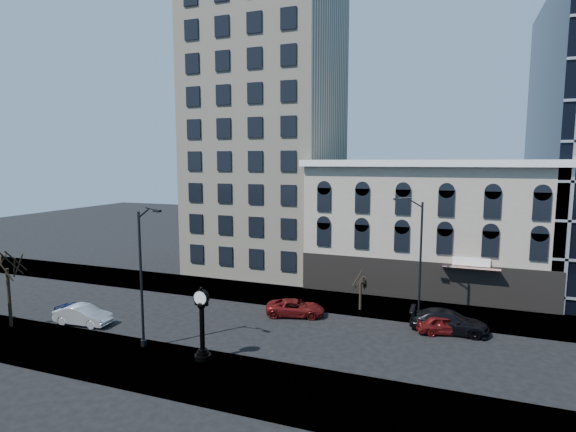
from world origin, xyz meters
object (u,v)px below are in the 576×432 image
at_px(car_near_b, 83,315).
at_px(car_near_a, 80,312).
at_px(street_clock, 202,327).
at_px(street_lamp_near, 146,240).

bearing_deg(car_near_b, car_near_a, 57.95).
relative_size(street_clock, street_lamp_near, 0.48).
height_order(street_clock, car_near_a, street_clock).
distance_m(street_clock, car_near_b, 12.13).
xyz_separation_m(street_clock, car_near_b, (-11.82, 2.25, -1.47)).
distance_m(street_clock, car_near_a, 12.87).
distance_m(street_lamp_near, car_near_a, 11.01).
bearing_deg(car_near_a, car_near_b, -112.98).
height_order(street_lamp_near, car_near_a, street_lamp_near).
bearing_deg(street_clock, car_near_b, 167.26).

